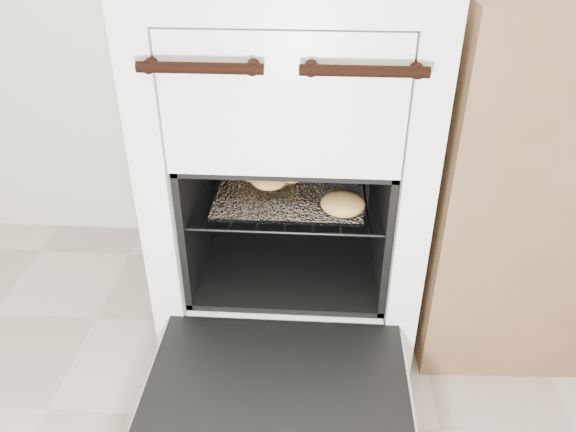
% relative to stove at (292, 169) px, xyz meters
% --- Properties ---
extents(stove, '(0.65, 0.73, 1.00)m').
position_rel_stove_xyz_m(stove, '(0.00, 0.00, 0.00)').
color(stove, silver).
rests_on(stove, ground).
extents(oven_door, '(0.59, 0.46, 0.04)m').
position_rel_stove_xyz_m(oven_door, '(-0.00, -0.55, -0.27)').
color(oven_door, black).
rests_on(oven_door, stove).
extents(oven_rack, '(0.48, 0.46, 0.01)m').
position_rel_stove_xyz_m(oven_rack, '(-0.00, -0.07, -0.02)').
color(oven_rack, black).
rests_on(oven_rack, stove).
extents(foil_sheet, '(0.37, 0.33, 0.01)m').
position_rel_stove_xyz_m(foil_sheet, '(-0.00, -0.09, -0.01)').
color(foil_sheet, white).
rests_on(foil_sheet, oven_rack).
extents(baked_rolls, '(0.41, 0.36, 0.05)m').
position_rel_stove_xyz_m(baked_rolls, '(-0.03, -0.06, 0.02)').
color(baked_rolls, tan).
rests_on(baked_rolls, foil_sheet).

